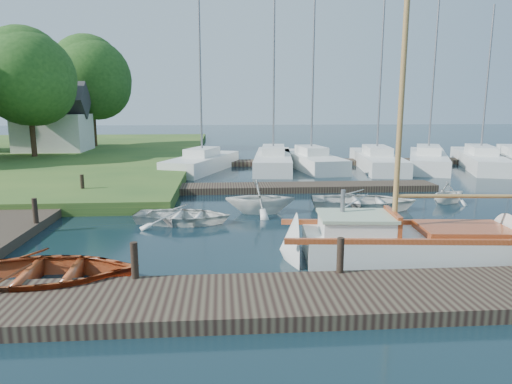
{
  "coord_description": "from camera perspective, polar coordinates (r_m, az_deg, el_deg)",
  "views": [
    {
      "loc": [
        -1.1,
        -14.51,
        3.97
      ],
      "look_at": [
        0.0,
        0.0,
        1.2
      ],
      "focal_mm": 32.0,
      "sensor_mm": 36.0,
      "label": 1
    }
  ],
  "objects": [
    {
      "name": "ground",
      "position": [
        15.08,
        -0.0,
        -4.48
      ],
      "size": [
        160.0,
        160.0,
        0.0
      ],
      "primitive_type": "plane",
      "color": "black",
      "rests_on": "ground"
    },
    {
      "name": "near_dock",
      "position": [
        9.39,
        2.85,
        -13.25
      ],
      "size": [
        18.0,
        2.2,
        0.3
      ],
      "primitive_type": "cube",
      "color": "black",
      "rests_on": "ground"
    },
    {
      "name": "left_dock",
      "position": [
        18.29,
        -26.41,
        -2.42
      ],
      "size": [
        2.2,
        18.0,
        0.3
      ],
      "primitive_type": "cube",
      "color": "black",
      "rests_on": "ground"
    },
    {
      "name": "far_dock",
      "position": [
        21.58,
        3.99,
        0.56
      ],
      "size": [
        14.0,
        1.6,
        0.3
      ],
      "primitive_type": "cube",
      "color": "black",
      "rests_on": "ground"
    },
    {
      "name": "pontoon",
      "position": [
        32.69,
        15.57,
        3.68
      ],
      "size": [
        30.0,
        1.6,
        0.3
      ],
      "primitive_type": "cube",
      "color": "black",
      "rests_on": "ground"
    },
    {
      "name": "mooring_post_1",
      "position": [
        10.23,
        -14.95,
        -8.25
      ],
      "size": [
        0.16,
        0.16,
        0.8
      ],
      "primitive_type": "cylinder",
      "color": "black",
      "rests_on": "near_dock"
    },
    {
      "name": "mooring_post_2",
      "position": [
        10.39,
        10.5,
        -7.77
      ],
      "size": [
        0.16,
        0.16,
        0.8
      ],
      "primitive_type": "cylinder",
      "color": "black",
      "rests_on": "near_dock"
    },
    {
      "name": "mooring_post_4",
      "position": [
        16.0,
        -25.89,
        -2.12
      ],
      "size": [
        0.16,
        0.16,
        0.8
      ],
      "primitive_type": "cylinder",
      "color": "black",
      "rests_on": "left_dock"
    },
    {
      "name": "mooring_post_5",
      "position": [
        20.64,
        -20.89,
        0.95
      ],
      "size": [
        0.16,
        0.16,
        0.8
      ],
      "primitive_type": "cylinder",
      "color": "black",
      "rests_on": "left_dock"
    },
    {
      "name": "sailboat",
      "position": [
        12.68,
        18.34,
        -6.41
      ],
      "size": [
        7.3,
        2.62,
        9.83
      ],
      "rotation": [
        0.0,
        0.0,
        -0.09
      ],
      "color": "white",
      "rests_on": "ground"
    },
    {
      "name": "dinghy",
      "position": [
        11.18,
        -25.59,
        -8.7
      ],
      "size": [
        4.46,
        3.29,
        0.9
      ],
      "primitive_type": "imported",
      "rotation": [
        0.0,
        0.0,
        1.62
      ],
      "color": "maroon",
      "rests_on": "ground"
    },
    {
      "name": "tender_a",
      "position": [
        15.8,
        -9.15,
        -2.64
      ],
      "size": [
        3.64,
        2.88,
        0.68
      ],
      "primitive_type": "imported",
      "rotation": [
        0.0,
        0.0,
        1.4
      ],
      "color": "white",
      "rests_on": "ground"
    },
    {
      "name": "tender_b",
      "position": [
        16.96,
        0.51,
        -0.42
      ],
      "size": [
        2.71,
        2.39,
        1.35
      ],
      "primitive_type": "imported",
      "rotation": [
        0.0,
        0.0,
        1.5
      ],
      "color": "white",
      "rests_on": "ground"
    },
    {
      "name": "tender_c",
      "position": [
        18.07,
        13.3,
        -0.86
      ],
      "size": [
        4.38,
        3.42,
        0.83
      ],
      "primitive_type": "imported",
      "rotation": [
        0.0,
        0.0,
        1.42
      ],
      "color": "white",
      "rests_on": "ground"
    },
    {
      "name": "tender_d",
      "position": [
        20.38,
        22.99,
        0.11
      ],
      "size": [
        2.42,
        2.3,
        1.0
      ],
      "primitive_type": "imported",
      "rotation": [
        0.0,
        0.0,
        2.03
      ],
      "color": "white",
      "rests_on": "ground"
    },
    {
      "name": "marina_boat_0",
      "position": [
        28.27,
        -6.74,
        3.81
      ],
      "size": [
        4.69,
        7.59,
        10.78
      ],
      "rotation": [
        0.0,
        0.0,
        1.2
      ],
      "color": "white",
      "rests_on": "ground"
    },
    {
      "name": "marina_boat_1",
      "position": [
        29.52,
        2.17,
        4.15
      ],
      "size": [
        3.33,
        9.66,
        10.57
      ],
      "rotation": [
        0.0,
        0.0,
        1.45
      ],
      "color": "white",
      "rests_on": "ground"
    },
    {
      "name": "marina_boat_2",
      "position": [
        29.44,
        6.9,
        4.11
      ],
      "size": [
        3.18,
        8.1,
        12.63
      ],
      "rotation": [
        0.0,
        0.0,
        1.7
      ],
      "color": "white",
      "rests_on": "ground"
    },
    {
      "name": "marina_boat_3",
      "position": [
        30.34,
        14.84,
        4.0
      ],
      "size": [
        3.45,
        9.23,
        11.56
      ],
      "rotation": [
        0.0,
        0.0,
        1.43
      ],
      "color": "white",
      "rests_on": "ground"
    },
    {
      "name": "marina_boat_4",
      "position": [
        31.71,
        20.69,
        3.92
      ],
      "size": [
        5.6,
        9.25,
        10.32
      ],
      "rotation": [
        0.0,
        0.0,
        1.17
      ],
      "color": "white",
      "rests_on": "ground"
    },
    {
      "name": "marina_boat_5",
      "position": [
        33.08,
        26.22,
        3.76
      ],
      "size": [
        5.29,
        10.03,
        10.05
      ],
      "rotation": [
        0.0,
        0.0,
        1.24
      ],
      "color": "white",
      "rests_on": "ground"
    },
    {
      "name": "house_c",
      "position": [
        38.74,
        -24.03,
        7.82
      ],
      "size": [
        5.25,
        4.0,
        5.28
      ],
      "color": "white",
      "rests_on": "shore"
    },
    {
      "name": "tree_3",
      "position": [
        35.07,
        -26.62,
        12.69
      ],
      "size": [
        6.41,
        6.38,
        8.74
      ],
      "color": "#332114",
      "rests_on": "shore"
    },
    {
      "name": "tree_7",
      "position": [
        42.05,
        -19.91,
        13.21
      ],
      "size": [
        6.83,
        6.83,
        9.38
      ],
      "color": "#332114",
      "rests_on": "shore"
    }
  ]
}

